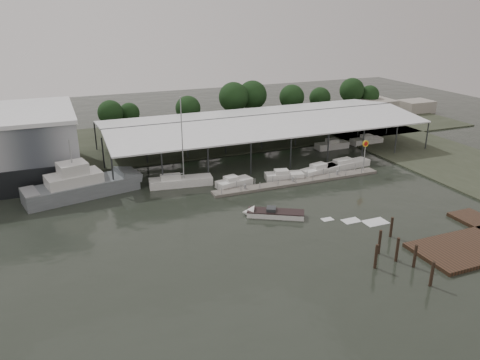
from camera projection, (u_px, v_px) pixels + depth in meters
name	position (u px, v px, depth m)	size (l,w,h in m)	color
ground	(232.00, 225.00, 58.43)	(200.00, 200.00, 0.00)	black
land_strip_far	(157.00, 141.00, 94.82)	(140.00, 30.00, 0.30)	#393F2F
land_strip_east	(447.00, 160.00, 83.03)	(20.00, 60.00, 0.30)	#393F2F
covered_boat_shed	(262.00, 119.00, 86.60)	(58.24, 24.00, 6.96)	white
floating_dock	(298.00, 182.00, 72.35)	(28.00, 2.00, 1.40)	slate
shell_fuel_sign	(365.00, 150.00, 75.30)	(1.10, 0.18, 5.55)	#939598
boardwalk_platform	(478.00, 242.00, 53.82)	(15.00, 12.00, 0.50)	#3C2418
distant_commercial_buildings	(386.00, 107.00, 117.48)	(22.00, 8.00, 4.00)	gray
grey_trawler	(82.00, 185.00, 67.02)	(17.00, 8.05, 8.84)	slate
white_sailboat	(180.00, 181.00, 71.18)	(9.81, 3.92, 13.77)	white
speedboat_underway	(271.00, 213.00, 60.77)	(17.22, 10.63, 2.00)	white
moored_cruiser_0	(234.00, 182.00, 70.87)	(5.90, 3.27, 1.70)	white
moored_cruiser_1	(284.00, 176.00, 73.68)	(6.33, 3.44, 1.70)	white
moored_cruiser_2	(321.00, 169.00, 76.48)	(7.73, 3.77, 1.70)	white
moored_cruiser_3	(345.00, 165.00, 78.82)	(9.44, 3.38, 1.70)	white
mooring_pilings	(397.00, 253.00, 49.80)	(6.48, 10.23, 3.45)	#2E2017
horizon_tree_line	(261.00, 99.00, 106.95)	(68.25, 9.44, 10.00)	black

